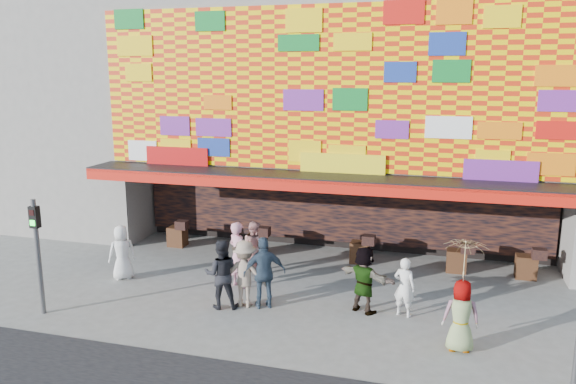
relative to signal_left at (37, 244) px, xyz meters
name	(u,v)px	position (x,y,z in m)	size (l,w,h in m)	color
ground	(292,317)	(6.20, 1.50, -1.86)	(90.00, 90.00, 0.00)	slate
shop_building	(351,95)	(6.20, 9.68, 3.37)	(15.20, 9.40, 10.00)	gray
neighbor_left	(49,73)	(-6.80, 9.50, 4.14)	(11.00, 8.00, 12.00)	gray
signal_left	(37,244)	(0.00, 0.00, 0.00)	(0.22, 0.20, 3.00)	#59595B
ped_a	(122,252)	(0.62, 2.73, -1.04)	(0.80, 0.52, 1.64)	silver
ped_b	(238,255)	(4.17, 3.08, -0.90)	(0.70, 0.46, 1.93)	#CC849A
ped_c	(221,274)	(4.27, 1.61, -0.94)	(0.90, 0.70, 1.85)	black
ped_d	(245,274)	(4.82, 1.85, -0.96)	(1.16, 0.67, 1.79)	gray
ped_e	(264,273)	(5.34, 1.91, -0.90)	(1.12, 0.47, 1.92)	#2F4053
ped_f	(364,279)	(7.88, 2.36, -0.98)	(1.62, 0.52, 1.75)	gray
ped_g	(461,316)	(10.23, 0.89, -1.04)	(0.80, 0.52, 1.63)	gray
ped_h	(404,287)	(8.89, 2.39, -1.09)	(0.56, 0.37, 1.54)	silver
ped_i	(254,247)	(4.19, 4.40, -1.06)	(0.78, 0.60, 1.60)	tan
parasol	(465,259)	(10.23, 0.89, 0.27)	(1.18, 1.19, 1.82)	#FBE69E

